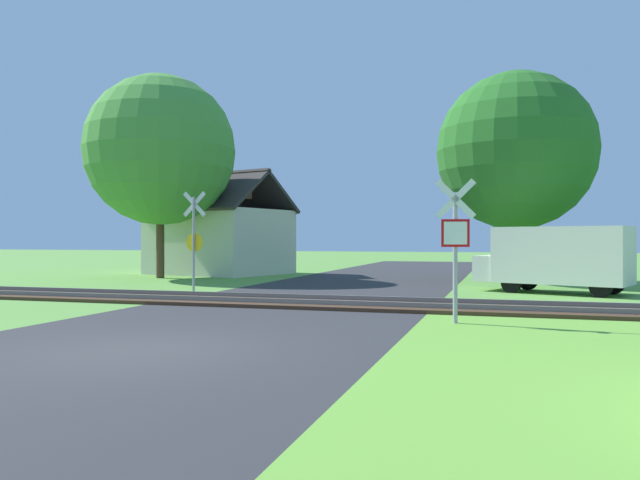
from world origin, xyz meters
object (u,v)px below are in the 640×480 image
at_px(stop_sign_near, 455,241).
at_px(crossing_sign_far, 194,236).
at_px(mail_truck, 556,257).
at_px(tree_left, 160,150).
at_px(house, 220,239).
at_px(tree_right, 516,151).

bearing_deg(stop_sign_near, crossing_sign_far, -38.79).
bearing_deg(mail_truck, stop_sign_near, -175.47).
relative_size(stop_sign_near, tree_left, 0.33).
height_order(stop_sign_near, house, house).
xyz_separation_m(crossing_sign_far, tree_left, (-5.22, 6.51, 4.06)).
height_order(stop_sign_near, tree_left, tree_left).
distance_m(stop_sign_near, crossing_sign_far, 10.80).
bearing_deg(tree_right, mail_truck, -76.91).
distance_m(stop_sign_near, tree_left, 19.31).
distance_m(house, tree_left, 5.94).
relative_size(stop_sign_near, tree_right, 0.35).
distance_m(crossing_sign_far, tree_left, 9.28).
bearing_deg(tree_left, house, 75.31).
relative_size(crossing_sign_far, tree_right, 0.39).
bearing_deg(tree_right, crossing_sign_far, -142.20).
bearing_deg(tree_right, stop_sign_near, -96.04).
bearing_deg(crossing_sign_far, mail_truck, 16.85).
bearing_deg(house, stop_sign_near, -34.52).
bearing_deg(mail_truck, tree_right, 34.92).
bearing_deg(house, mail_truck, -9.28).
height_order(crossing_sign_far, house, house).
distance_m(stop_sign_near, house, 21.01).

